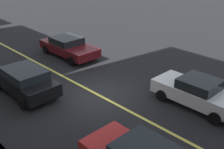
{
  "coord_description": "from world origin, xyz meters",
  "views": [
    {
      "loc": [
        -9.87,
        8.57,
        7.24
      ],
      "look_at": [
        -1.01,
        0.02,
        1.57
      ],
      "focal_mm": 44.8,
      "sensor_mm": 36.0,
      "label": 1
    }
  ],
  "objects": [
    {
      "name": "car_black",
      "position": [
        2.96,
        2.63,
        0.76
      ],
      "size": [
        4.32,
        2.04,
        1.43
      ],
      "color": "black",
      "rests_on": "ground"
    },
    {
      "name": "car_maroon",
      "position": [
        5.97,
        -2.39,
        0.7
      ],
      "size": [
        4.78,
        2.12,
        1.35
      ],
      "color": "#591116",
      "rests_on": "ground"
    },
    {
      "name": "lane_stripe_center",
      "position": [
        0.0,
        0.0,
        0.01
      ],
      "size": [
        80.0,
        0.16,
        0.01
      ],
      "primitive_type": "cube",
      "color": "#D8CC4C",
      "rests_on": "ground"
    },
    {
      "name": "ground",
      "position": [
        0.0,
        0.0,
        0.0
      ],
      "size": [
        200.0,
        200.0,
        0.0
      ],
      "primitive_type": "plane",
      "color": "black"
    },
    {
      "name": "car_white",
      "position": [
        -4.11,
        -2.82,
        0.73
      ],
      "size": [
        4.41,
        1.96,
        1.44
      ],
      "color": "silver",
      "rests_on": "ground"
    }
  ]
}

